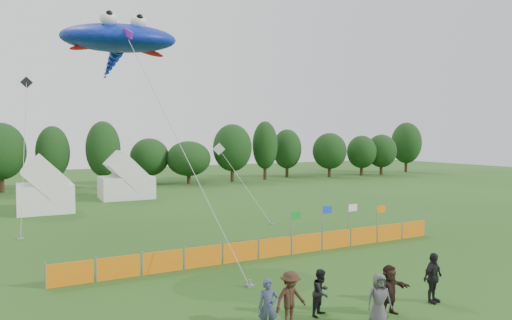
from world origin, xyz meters
name	(u,v)px	position (x,y,z in m)	size (l,w,h in m)	color
ground	(332,311)	(0.00, 0.00, 0.00)	(160.00, 160.00, 0.00)	#234C16
treeline	(124,153)	(1.61, 44.93, 4.18)	(104.57, 8.78, 8.36)	#382314
tent_left	(45,189)	(-8.11, 28.62, 1.93)	(4.34, 4.34, 3.83)	white
tent_right	(126,180)	(-0.35, 33.97, 1.84)	(5.18, 4.14, 3.65)	silver
barrier_fence	(275,247)	(1.85, 7.40, 0.50)	(21.90, 0.06, 1.00)	orange
flag_row	(338,218)	(7.16, 9.00, 1.38)	(6.73, 0.70, 2.14)	gray
spectator_a	(268,307)	(-3.02, -0.65, 0.90)	(0.65, 0.43, 1.79)	#343B57
spectator_b	(321,292)	(-0.60, -0.14, 0.82)	(0.80, 0.62, 1.65)	black
spectator_c	(290,299)	(-2.06, -0.44, 0.93)	(1.20, 0.69, 1.86)	#341F15
spectator_d	(433,278)	(3.89, -1.09, 0.95)	(1.12, 0.47, 1.91)	black
spectator_e	(379,299)	(0.64, -1.71, 0.87)	(0.85, 0.55, 1.73)	#434347
spectator_f	(389,290)	(1.57, -1.22, 0.89)	(1.65, 0.53, 1.78)	black
stingray_kite	(118,40)	(-4.76, 14.00, 11.82)	(7.37, 18.41, 12.99)	#0D28BF
small_kite_white	(233,169)	(5.84, 21.31, 3.57)	(1.10, 9.51, 5.75)	silver
small_kite_dark	(24,141)	(-9.62, 21.44, 5.98)	(1.22, 6.16, 10.63)	black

